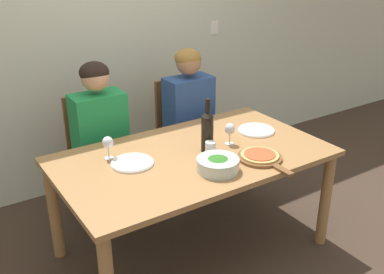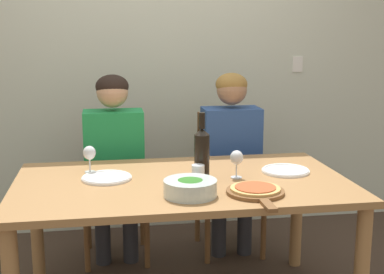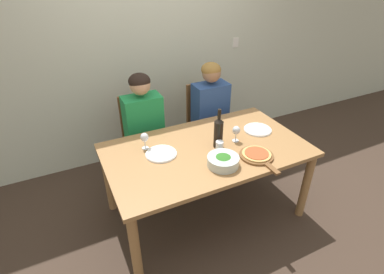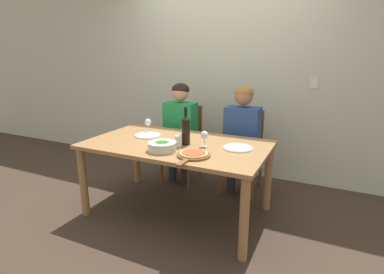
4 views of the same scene
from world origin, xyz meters
The scene contains 15 objects.
ground_plane centered at (0.00, 0.00, 0.00)m, with size 40.00×40.00×0.00m, color #3D2D23.
back_wall centered at (0.00, 1.33, 1.35)m, with size 10.00×0.06×2.70m.
dining_table centered at (0.00, 0.00, 0.65)m, with size 1.74×1.01×0.74m.
chair_left centered at (-0.34, 0.83, 0.51)m, with size 0.42×0.42×0.95m.
chair_right centered at (0.44, 0.83, 0.51)m, with size 0.42×0.42×0.95m.
person_woman centered at (-0.34, 0.71, 0.75)m, with size 0.47×0.51×1.24m.
person_man centered at (0.44, 0.71, 0.75)m, with size 0.47×0.51×1.24m.
wine_bottle centered at (0.10, -0.01, 0.88)m, with size 0.08×0.08×0.36m.
broccoli_bowl centered at (0.00, -0.27, 0.78)m, with size 0.26×0.26×0.09m.
dinner_plate_left centered at (-0.39, 0.08, 0.75)m, with size 0.26×0.26×0.02m.
dinner_plate_right centered at (0.59, 0.07, 0.75)m, with size 0.26×0.26×0.02m.
pizza_on_board centered at (0.32, -0.30, 0.75)m, with size 0.28×0.42×0.04m.
wine_glass_left centered at (-0.48, 0.23, 0.84)m, with size 0.07×0.07×0.15m.
wine_glass_right centered at (0.29, -0.01, 0.84)m, with size 0.07×0.07×0.15m.
water_tumbler centered at (0.07, -0.10, 0.79)m, with size 0.07×0.07×0.10m.
Camera 3 is at (-1.07, -1.91, 2.16)m, focal length 28.00 mm.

